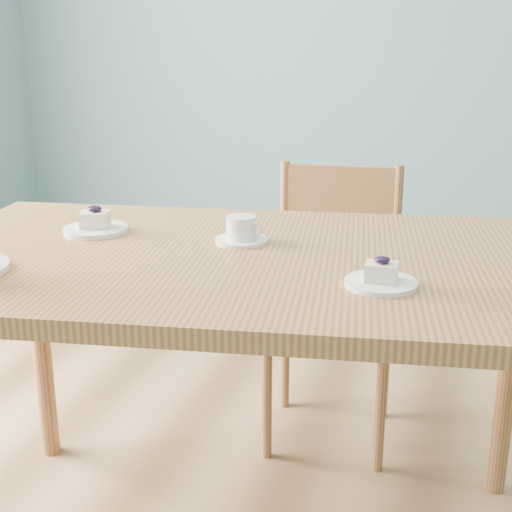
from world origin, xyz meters
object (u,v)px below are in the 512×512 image
(cheesecake_plate_far, at_px, (95,225))
(coffee_cup, at_px, (242,231))
(cheesecake_plate_near, at_px, (381,278))
(dining_table, at_px, (244,288))
(dining_chair, at_px, (333,304))

(cheesecake_plate_far, relative_size, coffee_cup, 1.27)
(cheesecake_plate_near, xyz_separation_m, cheesecake_plate_far, (-0.73, 0.18, 0.00))
(dining_table, xyz_separation_m, coffee_cup, (-0.04, 0.09, 0.11))
(cheesecake_plate_far, bearing_deg, dining_table, -9.73)
(dining_table, xyz_separation_m, dining_chair, (0.08, 0.64, -0.27))
(dining_table, relative_size, cheesecake_plate_near, 11.23)
(dining_table, xyz_separation_m, cheesecake_plate_near, (0.32, -0.11, 0.09))
(dining_chair, height_order, coffee_cup, dining_chair)
(dining_table, height_order, cheesecake_plate_far, cheesecake_plate_far)
(dining_chair, distance_m, cheesecake_plate_far, 0.84)
(dining_chair, distance_m, coffee_cup, 0.67)
(dining_table, distance_m, cheesecake_plate_near, 0.35)
(coffee_cup, bearing_deg, dining_table, -55.08)
(cheesecake_plate_near, height_order, coffee_cup, coffee_cup)
(cheesecake_plate_near, relative_size, coffee_cup, 1.14)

